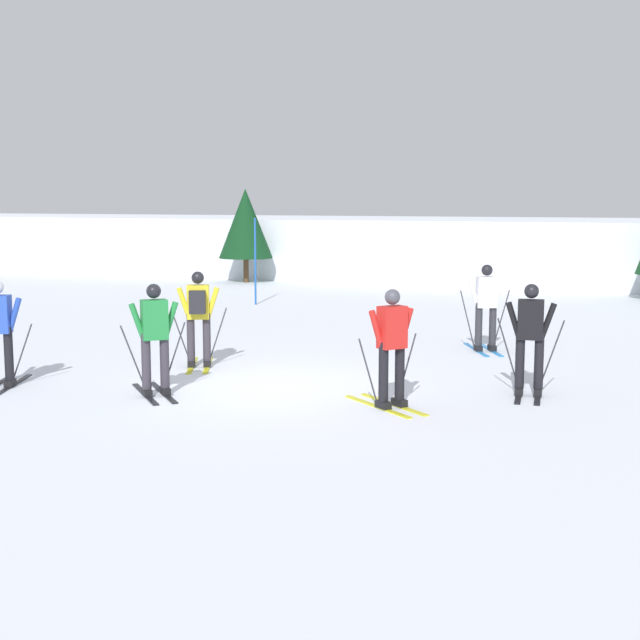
{
  "coord_description": "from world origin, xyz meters",
  "views": [
    {
      "loc": [
        5.98,
        -12.51,
        2.95
      ],
      "look_at": [
        0.24,
        1.53,
        0.9
      ],
      "focal_mm": 49.94,
      "sensor_mm": 36.0,
      "label": 1
    }
  ],
  "objects_px": {
    "skier_white": "(486,305)",
    "skier_black": "(530,336)",
    "conifer_far_left": "(246,224)",
    "trail_marker_pole": "(255,262)",
    "skier_yellow": "(198,314)",
    "skier_red": "(392,345)",
    "skier_green": "(155,336)"
  },
  "relations": [
    {
      "from": "skier_black",
      "to": "trail_marker_pole",
      "type": "height_order",
      "value": "trail_marker_pole"
    },
    {
      "from": "skier_red",
      "to": "skier_yellow",
      "type": "xyz_separation_m",
      "value": [
        -4.1,
        1.67,
        0.04
      ]
    },
    {
      "from": "skier_yellow",
      "to": "conifer_far_left",
      "type": "bearing_deg",
      "value": 114.07
    },
    {
      "from": "skier_yellow",
      "to": "conifer_far_left",
      "type": "relative_size",
      "value": 0.51
    },
    {
      "from": "skier_white",
      "to": "skier_black",
      "type": "relative_size",
      "value": 1.0
    },
    {
      "from": "skier_red",
      "to": "skier_black",
      "type": "bearing_deg",
      "value": 42.82
    },
    {
      "from": "skier_green",
      "to": "skier_yellow",
      "type": "bearing_deg",
      "value": 103.68
    },
    {
      "from": "skier_white",
      "to": "skier_black",
      "type": "distance_m",
      "value": 4.0
    },
    {
      "from": "trail_marker_pole",
      "to": "skier_green",
      "type": "bearing_deg",
      "value": -70.92
    },
    {
      "from": "trail_marker_pole",
      "to": "conifer_far_left",
      "type": "height_order",
      "value": "conifer_far_left"
    },
    {
      "from": "skier_black",
      "to": "conifer_far_left",
      "type": "xyz_separation_m",
      "value": [
        -12.5,
        15.13,
        1.2
      ]
    },
    {
      "from": "conifer_far_left",
      "to": "skier_black",
      "type": "bearing_deg",
      "value": -50.45
    },
    {
      "from": "trail_marker_pole",
      "to": "skier_white",
      "type": "bearing_deg",
      "value": -34.97
    },
    {
      "from": "skier_white",
      "to": "skier_red",
      "type": "bearing_deg",
      "value": -92.63
    },
    {
      "from": "trail_marker_pole",
      "to": "skier_red",
      "type": "bearing_deg",
      "value": -55.11
    },
    {
      "from": "skier_yellow",
      "to": "trail_marker_pole",
      "type": "distance_m",
      "value": 9.6
    },
    {
      "from": "skier_yellow",
      "to": "skier_black",
      "type": "bearing_deg",
      "value": -1.08
    },
    {
      "from": "skier_red",
      "to": "trail_marker_pole",
      "type": "relative_size",
      "value": 0.7
    },
    {
      "from": "skier_white",
      "to": "skier_green",
      "type": "distance_m",
      "value": 7.0
    },
    {
      "from": "skier_white",
      "to": "conifer_far_left",
      "type": "bearing_deg",
      "value": 134.11
    },
    {
      "from": "skier_red",
      "to": "skier_black",
      "type": "distance_m",
      "value": 2.3
    },
    {
      "from": "skier_black",
      "to": "skier_yellow",
      "type": "distance_m",
      "value": 5.79
    },
    {
      "from": "conifer_far_left",
      "to": "trail_marker_pole",
      "type": "bearing_deg",
      "value": -60.8
    },
    {
      "from": "skier_white",
      "to": "skier_green",
      "type": "relative_size",
      "value": 1.0
    },
    {
      "from": "skier_green",
      "to": "trail_marker_pole",
      "type": "height_order",
      "value": "trail_marker_pole"
    },
    {
      "from": "skier_yellow",
      "to": "skier_green",
      "type": "xyz_separation_m",
      "value": [
        0.55,
        -2.26,
        -0.04
      ]
    },
    {
      "from": "skier_red",
      "to": "skier_green",
      "type": "relative_size",
      "value": 1.0
    },
    {
      "from": "skier_white",
      "to": "skier_yellow",
      "type": "height_order",
      "value": "same"
    },
    {
      "from": "skier_black",
      "to": "skier_yellow",
      "type": "xyz_separation_m",
      "value": [
        -5.79,
        0.11,
        0.04
      ]
    },
    {
      "from": "skier_yellow",
      "to": "conifer_far_left",
      "type": "height_order",
      "value": "conifer_far_left"
    },
    {
      "from": "skier_white",
      "to": "trail_marker_pole",
      "type": "relative_size",
      "value": 0.7
    },
    {
      "from": "skier_black",
      "to": "skier_yellow",
      "type": "bearing_deg",
      "value": 178.92
    }
  ]
}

